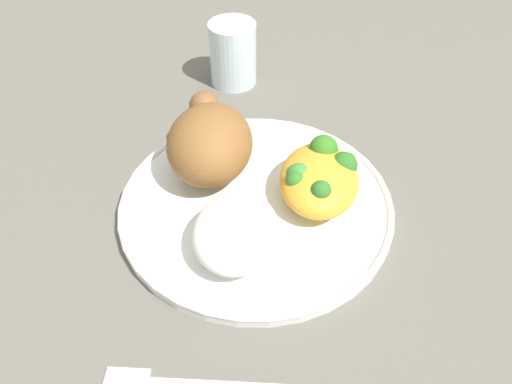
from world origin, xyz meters
The scene contains 7 objects.
ground_plane centered at (0.00, 0.00, 0.00)m, with size 2.00×2.00×0.00m, color #615D55.
plate centered at (0.00, 0.00, 0.01)m, with size 0.27×0.27×0.01m.
roasted_chicken centered at (0.04, 0.05, 0.05)m, with size 0.11×0.09×0.07m.
rice_pile centered at (-0.06, 0.01, 0.03)m, with size 0.09×0.08×0.04m, color white.
mac_cheese_with_broccoli centered at (0.02, -0.06, 0.03)m, with size 0.10×0.08×0.05m.
fork centered at (-0.19, 0.03, 0.00)m, with size 0.02×0.14×0.01m.
water_glass centered at (0.23, 0.06, 0.04)m, with size 0.06×0.06×0.08m, color silver.
Camera 1 is at (-0.35, -0.04, 0.37)m, focal length 35.63 mm.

